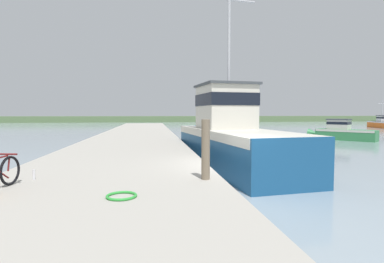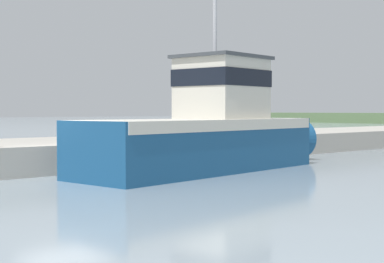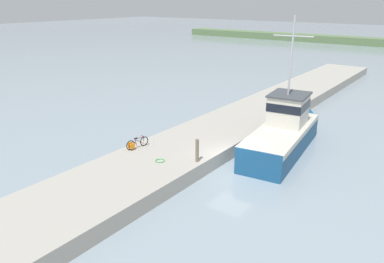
{
  "view_description": "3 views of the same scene",
  "coord_description": "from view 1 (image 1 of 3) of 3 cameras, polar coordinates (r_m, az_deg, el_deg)",
  "views": [
    {
      "loc": [
        -2.62,
        -9.15,
        2.58
      ],
      "look_at": [
        -1.25,
        0.99,
        1.96
      ],
      "focal_mm": 28.0,
      "sensor_mm": 36.0,
      "label": 1
    },
    {
      "loc": [
        16.05,
        -9.22,
        2.1
      ],
      "look_at": [
        0.2,
        5.19,
        1.34
      ],
      "focal_mm": 55.0,
      "sensor_mm": 36.0,
      "label": 2
    },
    {
      "loc": [
        10.98,
        -19.23,
        10.44
      ],
      "look_at": [
        -4.14,
        1.22,
        1.41
      ],
      "focal_mm": 35.0,
      "sensor_mm": 36.0,
      "label": 3
    }
  ],
  "objects": [
    {
      "name": "mooring_post",
      "position": [
        7.27,
        2.62,
        -3.45
      ],
      "size": [
        0.21,
        0.21,
        1.46
      ],
      "primitive_type": "cylinder",
      "color": "#756651",
      "rests_on": "dock_pier"
    },
    {
      "name": "boat_blue_far",
      "position": [
        62.54,
        32.39,
        1.36
      ],
      "size": [
        3.26,
        7.7,
        4.95
      ],
      "rotation": [
        0.0,
        0.0,
        2.89
      ],
      "color": "orange",
      "rests_on": "ground_plane"
    },
    {
      "name": "dock_pier",
      "position": [
        9.46,
        -14.69,
        -9.41
      ],
      "size": [
        5.79,
        80.0,
        0.97
      ],
      "primitive_type": "cube",
      "color": "#A39E93",
      "rests_on": "ground_plane"
    },
    {
      "name": "hose_coil",
      "position": [
        6.02,
        -13.28,
        -11.84
      ],
      "size": [
        0.59,
        0.59,
        0.05
      ],
      "primitive_type": "torus",
      "color": "green",
      "rests_on": "dock_pier"
    },
    {
      "name": "far_shoreline",
      "position": [
        94.12,
        12.59,
        2.37
      ],
      "size": [
        180.0,
        5.0,
        1.73
      ],
      "primitive_type": "cube",
      "color": "#567047",
      "rests_on": "ground_plane"
    },
    {
      "name": "water_bottle_on_curb",
      "position": [
        8.26,
        -27.89,
        -7.27
      ],
      "size": [
        0.06,
        0.06,
        0.24
      ],
      "primitive_type": "cylinder",
      "color": "silver",
      "rests_on": "dock_pier"
    },
    {
      "name": "boat_white_moored",
      "position": [
        32.32,
        26.69,
        -0.05
      ],
      "size": [
        4.91,
        5.61,
        2.05
      ],
      "rotation": [
        0.0,
        0.0,
        0.68
      ],
      "color": "#337F47",
      "rests_on": "ground_plane"
    },
    {
      "name": "fishing_boat_main",
      "position": [
        14.89,
        7.21,
        -0.86
      ],
      "size": [
        4.21,
        11.72,
        9.45
      ],
      "rotation": [
        0.0,
        0.0,
        0.12
      ],
      "color": "navy",
      "rests_on": "ground_plane"
    },
    {
      "name": "ground_plane",
      "position": [
        9.87,
        8.18,
        -11.7
      ],
      "size": [
        320.0,
        320.0,
        0.0
      ],
      "primitive_type": "plane",
      "color": "#84939E"
    }
  ]
}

